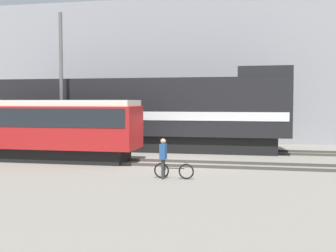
% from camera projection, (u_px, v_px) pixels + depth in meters
% --- Properties ---
extents(ground_plane, '(120.00, 120.00, 0.00)m').
position_uv_depth(ground_plane, '(176.00, 163.00, 20.81)').
color(ground_plane, slate).
extents(track_near, '(60.00, 1.50, 0.14)m').
position_uv_depth(track_near, '(174.00, 163.00, 20.22)').
color(track_near, '#47423D').
rests_on(track_near, ground).
extents(track_far, '(60.00, 1.51, 0.14)m').
position_uv_depth(track_far, '(191.00, 150.00, 25.59)').
color(track_far, '#47423D').
rests_on(track_far, ground).
extents(building_backdrop, '(36.62, 6.00, 10.67)m').
position_uv_depth(building_backdrop, '(207.00, 72.00, 33.56)').
color(building_backdrop, '#99999E').
rests_on(building_backdrop, ground).
extents(freight_locomotive, '(18.66, 3.04, 5.01)m').
position_uv_depth(freight_locomotive, '(138.00, 113.00, 26.13)').
color(freight_locomotive, black).
rests_on(freight_locomotive, ground).
extents(streetcar, '(9.67, 2.54, 3.11)m').
position_uv_depth(streetcar, '(45.00, 126.00, 21.46)').
color(streetcar, black).
rests_on(streetcar, ground).
extents(bicycle, '(1.62, 0.44, 0.68)m').
position_uv_depth(bicycle, '(174.00, 171.00, 16.54)').
color(bicycle, black).
rests_on(bicycle, ground).
extents(person, '(0.23, 0.37, 1.59)m').
position_uv_depth(person, '(163.00, 155.00, 16.46)').
color(person, '#333333').
rests_on(person, ground).
extents(utility_pole_left, '(0.20, 0.20, 8.09)m').
position_uv_depth(utility_pole_left, '(61.00, 84.00, 24.10)').
color(utility_pole_left, '#595959').
rests_on(utility_pole_left, ground).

